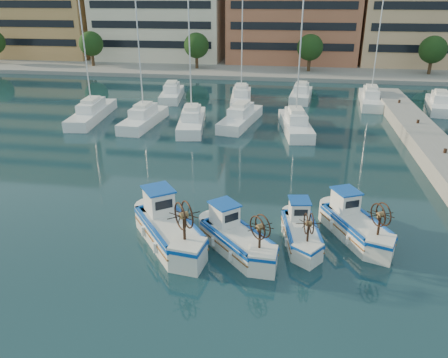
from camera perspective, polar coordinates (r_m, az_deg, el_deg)
ground at (r=21.39m, az=2.30°, el=-10.20°), size 300.00×300.00×0.00m
yacht_marina at (r=47.09m, az=3.22°, el=9.17°), size 39.28×21.83×11.50m
fishing_boat_a at (r=22.35m, az=-7.32°, el=-6.18°), size 4.59×5.15×3.19m
fishing_boat_b at (r=21.56m, az=1.56°, el=-7.54°), size 4.14×4.29×2.74m
fishing_boat_c at (r=22.67m, az=10.02°, el=-6.52°), size 2.16×4.00×2.43m
fishing_boat_d at (r=23.73m, az=16.68°, el=-5.52°), size 3.50×4.60×2.77m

